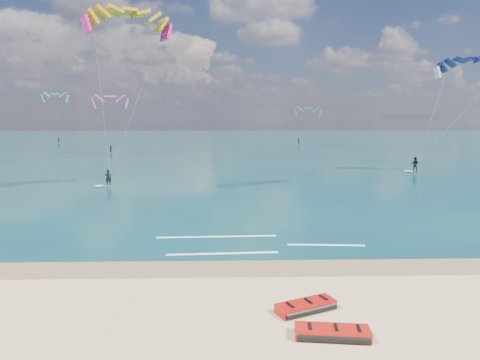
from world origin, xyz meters
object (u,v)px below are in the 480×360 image
Objects in this scene: packed_kite_mid at (332,338)px; kitesurfer_far at (445,106)px; packed_kite_left at (306,311)px; kitesurfer_main at (117,95)px.

kitesurfer_far is at bearing 66.58° from packed_kite_mid.
packed_kite_left reaches higher than packed_kite_mid.
kitesurfer_main is (-12.98, 25.91, 8.95)m from packed_kite_left.
packed_kite_left is 0.95× the size of packed_kite_mid.
packed_kite_left is 1.96m from packed_kite_mid.
packed_kite_mid is 46.49m from kitesurfer_far.
kitesurfer_main is at bearing -139.70° from kitesurfer_far.
packed_kite_mid is at bearing -70.18° from kitesurfer_main.
packed_kite_left is at bearing 111.62° from packed_kite_mid.
kitesurfer_far is at bearing 11.65° from kitesurfer_main.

